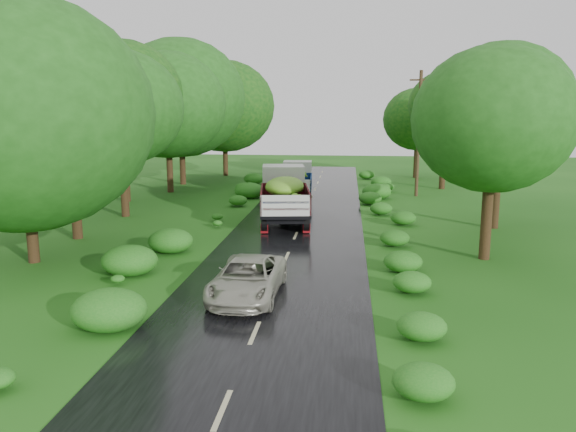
# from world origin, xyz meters

# --- Properties ---
(ground) EXTENTS (120.00, 120.00, 0.00)m
(ground) POSITION_xyz_m (0.00, 0.00, 0.00)
(ground) COLOR #184E10
(ground) RESTS_ON ground
(road) EXTENTS (6.50, 80.00, 0.02)m
(road) POSITION_xyz_m (0.00, 5.00, 0.01)
(road) COLOR black
(road) RESTS_ON ground
(road_lines) EXTENTS (0.12, 69.60, 0.00)m
(road_lines) POSITION_xyz_m (0.00, 6.00, 0.02)
(road_lines) COLOR #BFB78C
(road_lines) RESTS_ON road
(truck_near) EXTENTS (3.27, 7.03, 2.85)m
(truck_near) POSITION_xyz_m (-0.94, 15.41, 1.61)
(truck_near) COLOR black
(truck_near) RESTS_ON ground
(truck_far) EXTENTS (2.31, 5.80, 2.40)m
(truck_far) POSITION_xyz_m (-0.99, 23.36, 1.36)
(truck_far) COLOR black
(truck_far) RESTS_ON ground
(car) EXTENTS (2.17, 4.52, 1.24)m
(car) POSITION_xyz_m (-0.71, 2.92, 0.64)
(car) COLOR #A6A594
(car) RESTS_ON road
(utility_pole) EXTENTS (1.50, 0.28, 8.58)m
(utility_pole) POSITION_xyz_m (7.24, 25.41, 4.42)
(utility_pole) COLOR #382616
(utility_pole) RESTS_ON ground
(trees_left) EXTENTS (7.44, 34.31, 8.90)m
(trees_left) POSITION_xyz_m (-10.29, 21.38, 6.33)
(trees_left) COLOR black
(trees_left) RESTS_ON ground
(trees_right) EXTENTS (5.55, 31.16, 7.85)m
(trees_right) POSITION_xyz_m (9.02, 21.47, 5.74)
(trees_right) COLOR black
(trees_right) RESTS_ON ground
(shrubs) EXTENTS (11.90, 44.00, 0.70)m
(shrubs) POSITION_xyz_m (0.00, 14.00, 0.35)
(shrubs) COLOR #1C6C19
(shrubs) RESTS_ON ground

